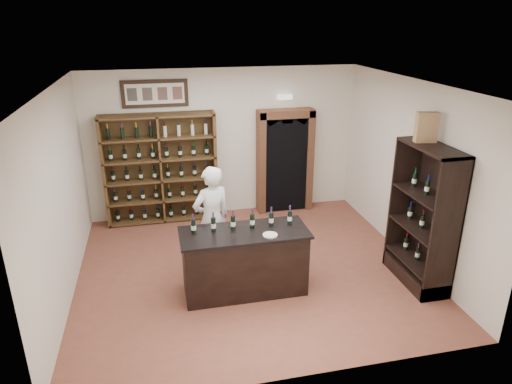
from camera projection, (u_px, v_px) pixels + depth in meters
The scene contains 20 objects.
floor at pixel (250, 269), 7.57m from camera, with size 5.50×5.50×0.00m, color brown.
ceiling at pixel (248, 86), 6.49m from camera, with size 5.50×5.50×0.00m, color white.
wall_back at pixel (224, 143), 9.30m from camera, with size 5.50×0.04×3.00m, color beige.
wall_left at pixel (60, 199), 6.47m from camera, with size 0.04×5.00×3.00m, color beige.
wall_right at pixel (410, 172), 7.59m from camera, with size 0.04×5.00×3.00m, color beige.
wine_shelf at pixel (161, 168), 9.03m from camera, with size 2.20×0.38×2.20m.
framed_picture at pixel (155, 94), 8.63m from camera, with size 1.25×0.04×0.52m, color black.
arched_doorway at pixel (285, 158), 9.54m from camera, with size 1.17×0.35×2.17m.
emergency_light at pixel (285, 97), 9.16m from camera, with size 0.30×0.10×0.10m, color white.
tasting_counter at pixel (245, 262), 6.81m from camera, with size 1.88×0.78×1.00m.
counter_bottle_0 at pixel (193, 226), 6.54m from camera, with size 0.07×0.07×0.30m.
counter_bottle_1 at pixel (213, 224), 6.59m from camera, with size 0.07×0.07×0.30m.
counter_bottle_2 at pixel (233, 223), 6.65m from camera, with size 0.07×0.07×0.30m.
counter_bottle_3 at pixel (252, 221), 6.71m from camera, with size 0.07×0.07×0.30m.
counter_bottle_4 at pixel (271, 219), 6.77m from camera, with size 0.07×0.07×0.30m.
counter_bottle_5 at pixel (290, 217), 6.83m from camera, with size 0.07×0.07×0.30m.
side_cabinet at pixel (422, 237), 7.00m from camera, with size 0.48×1.20×2.20m.
shopkeeper at pixel (212, 219), 7.29m from camera, with size 0.65×0.42×1.77m, color white.
plate at pixel (270, 235), 6.50m from camera, with size 0.21×0.21×0.02m, color silver.
wine_crate at pixel (427, 127), 6.59m from camera, with size 0.31×0.13×0.44m, color tan.
Camera 1 is at (-1.34, -6.46, 3.93)m, focal length 32.00 mm.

